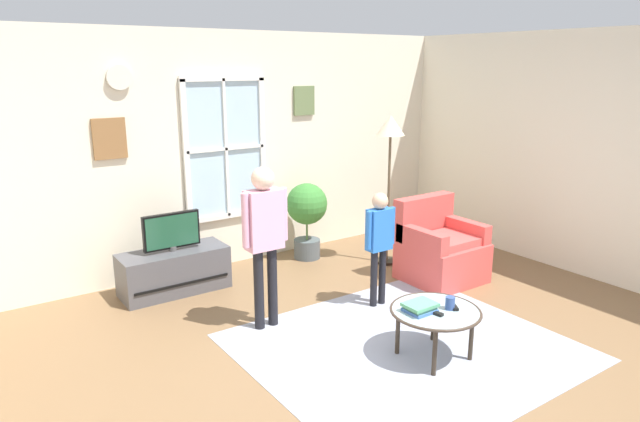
% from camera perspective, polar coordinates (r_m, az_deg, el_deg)
% --- Properties ---
extents(ground_plane, '(6.59, 6.31, 0.02)m').
position_cam_1_polar(ground_plane, '(4.58, 7.59, -15.32)').
color(ground_plane, brown).
extents(back_wall, '(5.99, 0.17, 2.61)m').
position_cam_1_polar(back_wall, '(6.48, -9.70, 5.96)').
color(back_wall, silver).
rests_on(back_wall, ground_plane).
extents(side_wall_right, '(0.12, 5.71, 2.61)m').
position_cam_1_polar(side_wall_right, '(6.53, 28.33, 4.46)').
color(side_wall_right, silver).
rests_on(side_wall_right, ground_plane).
extents(area_rug, '(2.49, 2.27, 0.01)m').
position_cam_1_polar(area_rug, '(4.85, 8.53, -13.35)').
color(area_rug, '#999EAD').
rests_on(area_rug, ground_plane).
extents(tv_stand, '(1.07, 0.45, 0.44)m').
position_cam_1_polar(tv_stand, '(5.97, -14.42, -5.87)').
color(tv_stand, '#4C4C51').
rests_on(tv_stand, ground_plane).
extents(television, '(0.57, 0.08, 0.39)m').
position_cam_1_polar(television, '(5.84, -14.67, -1.97)').
color(television, '#4C4C4C').
rests_on(television, tv_stand).
extents(armchair, '(0.76, 0.74, 0.87)m').
position_cam_1_polar(armchair, '(6.22, 11.90, -3.85)').
color(armchair, '#D14C47').
rests_on(armchair, ground_plane).
extents(coffee_table, '(0.71, 0.71, 0.41)m').
position_cam_1_polar(coffee_table, '(4.59, 11.50, -10.01)').
color(coffee_table, '#99B2B7').
rests_on(coffee_table, ground_plane).
extents(book_stack, '(0.24, 0.20, 0.07)m').
position_cam_1_polar(book_stack, '(4.51, 10.00, -9.48)').
color(book_stack, '#4571C4').
rests_on(book_stack, coffee_table).
extents(cup, '(0.08, 0.08, 0.10)m').
position_cam_1_polar(cup, '(4.59, 12.92, -8.99)').
color(cup, '#334C8C').
rests_on(cup, coffee_table).
extents(remote_near_books, '(0.11, 0.14, 0.02)m').
position_cam_1_polar(remote_near_books, '(4.64, 13.27, -9.29)').
color(remote_near_books, black).
rests_on(remote_near_books, coffee_table).
extents(remote_near_cup, '(0.06, 0.14, 0.02)m').
position_cam_1_polar(remote_near_cup, '(4.50, 11.43, -9.96)').
color(remote_near_cup, black).
rests_on(remote_near_cup, coffee_table).
extents(person_blue_shirt, '(0.33, 0.15, 1.11)m').
position_cam_1_polar(person_blue_shirt, '(5.35, 5.97, -2.51)').
color(person_blue_shirt, black).
rests_on(person_blue_shirt, ground_plane).
extents(person_pink_shirt, '(0.43, 0.20, 1.44)m').
position_cam_1_polar(person_pink_shirt, '(4.84, -5.61, -1.81)').
color(person_pink_shirt, black).
rests_on(person_pink_shirt, ground_plane).
extents(potted_plant_by_window, '(0.48, 0.48, 0.91)m').
position_cam_1_polar(potted_plant_by_window, '(6.67, -1.33, -0.03)').
color(potted_plant_by_window, '#4C565B').
rests_on(potted_plant_by_window, ground_plane).
extents(floor_lamp, '(0.32, 0.32, 1.71)m').
position_cam_1_polar(floor_lamp, '(6.40, 7.06, 7.04)').
color(floor_lamp, black).
rests_on(floor_lamp, ground_plane).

